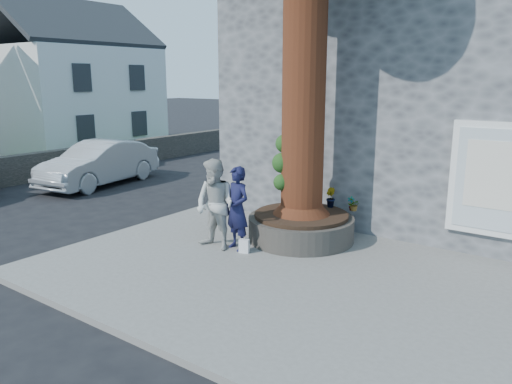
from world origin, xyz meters
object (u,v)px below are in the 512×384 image
Objects in this scene: planter at (301,227)px; car_silver at (99,163)px; a_board_sign at (85,164)px; man at (237,208)px; woman at (215,205)px.

car_silver is (-8.84, 1.40, 0.33)m from planter.
car_silver is 1.54m from a_board_sign.
a_board_sign is (-9.54, 3.16, -0.49)m from man.
car_silver reaches higher than planter.
planter is at bearing -9.63° from a_board_sign.
man is at bearing -27.86° from car_silver.
car_silver reaches higher than a_board_sign.
woman is 0.41× the size of car_silver.
man reaches higher than a_board_sign.
planter is at bearing 56.00° from woman.
man is 10.06m from a_board_sign.
woman is (-0.39, -0.23, 0.07)m from man.
woman is 8.25m from car_silver.
a_board_sign is at bearing 169.75° from planter.
a_board_sign is at bearing 175.74° from man.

